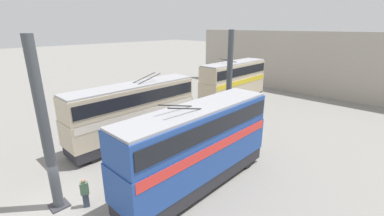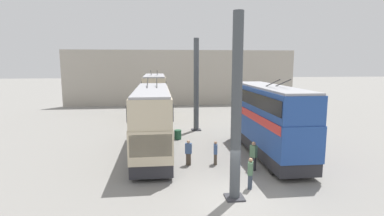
{
  "view_description": "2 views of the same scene",
  "coord_description": "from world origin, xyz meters",
  "px_view_note": "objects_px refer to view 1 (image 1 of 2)",
  "views": [
    {
      "loc": [
        -3.47,
        -13.07,
        9.23
      ],
      "look_at": [
        10.97,
        0.69,
        2.8
      ],
      "focal_mm": 24.0,
      "sensor_mm": 36.0,
      "label": 1
    },
    {
      "loc": [
        -13.64,
        3.62,
        6.6
      ],
      "look_at": [
        12.07,
        0.74,
        2.67
      ],
      "focal_mm": 28.0,
      "sensor_mm": 36.0,
      "label": 2
    }
  ],
  "objects_px": {
    "bus_left_far": "(198,142)",
    "oil_drum": "(187,128)",
    "person_aisle_midway": "(137,159)",
    "person_by_left_row": "(138,178)",
    "bus_right_mid": "(234,81)",
    "person_aisle_foreground": "(85,192)",
    "bus_right_near": "(134,109)",
    "person_by_right_row": "(122,149)"
  },
  "relations": [
    {
      "from": "bus_left_far",
      "to": "oil_drum",
      "type": "relative_size",
      "value": 12.84
    },
    {
      "from": "bus_right_near",
      "to": "oil_drum",
      "type": "height_order",
      "value": "bus_right_near"
    },
    {
      "from": "bus_right_near",
      "to": "person_by_left_row",
      "type": "height_order",
      "value": "bus_right_near"
    },
    {
      "from": "person_aisle_foreground",
      "to": "oil_drum",
      "type": "xyz_separation_m",
      "value": [
        10.76,
        3.12,
        -0.48
      ]
    },
    {
      "from": "bus_left_far",
      "to": "oil_drum",
      "type": "height_order",
      "value": "bus_left_far"
    },
    {
      "from": "bus_right_mid",
      "to": "bus_right_near",
      "type": "bearing_deg",
      "value": 180.0
    },
    {
      "from": "oil_drum",
      "to": "bus_right_near",
      "type": "bearing_deg",
      "value": 152.62
    },
    {
      "from": "person_by_right_row",
      "to": "bus_left_far",
      "type": "bearing_deg",
      "value": 117.91
    },
    {
      "from": "bus_left_far",
      "to": "bus_right_mid",
      "type": "distance_m",
      "value": 17.37
    },
    {
      "from": "bus_left_far",
      "to": "person_aisle_foreground",
      "type": "height_order",
      "value": "bus_left_far"
    },
    {
      "from": "bus_left_far",
      "to": "person_aisle_foreground",
      "type": "xyz_separation_m",
      "value": [
        -5.51,
        3.0,
        -1.96
      ]
    },
    {
      "from": "bus_right_mid",
      "to": "person_aisle_foreground",
      "type": "relative_size",
      "value": 5.86
    },
    {
      "from": "person_by_left_row",
      "to": "bus_right_mid",
      "type": "bearing_deg",
      "value": 74.26
    },
    {
      "from": "bus_left_far",
      "to": "person_aisle_midway",
      "type": "xyz_separation_m",
      "value": [
        -1.51,
        4.1,
        -2.04
      ]
    },
    {
      "from": "person_aisle_foreground",
      "to": "person_by_left_row",
      "type": "distance_m",
      "value": 2.84
    },
    {
      "from": "bus_left_far",
      "to": "person_by_right_row",
      "type": "bearing_deg",
      "value": 104.17
    },
    {
      "from": "bus_left_far",
      "to": "person_by_right_row",
      "type": "xyz_separation_m",
      "value": [
        -1.48,
        5.87,
        -1.96
      ]
    },
    {
      "from": "person_by_left_row",
      "to": "person_by_right_row",
      "type": "relative_size",
      "value": 1.08
    },
    {
      "from": "bus_right_near",
      "to": "person_aisle_midway",
      "type": "relative_size",
      "value": 7.26
    },
    {
      "from": "person_aisle_foreground",
      "to": "person_by_right_row",
      "type": "distance_m",
      "value": 4.95
    },
    {
      "from": "person_aisle_foreground",
      "to": "person_by_right_row",
      "type": "relative_size",
      "value": 1.01
    },
    {
      "from": "person_by_left_row",
      "to": "oil_drum",
      "type": "relative_size",
      "value": 2.22
    },
    {
      "from": "person_aisle_midway",
      "to": "person_by_left_row",
      "type": "relative_size",
      "value": 0.85
    },
    {
      "from": "bus_right_near",
      "to": "person_aisle_foreground",
      "type": "distance_m",
      "value": 8.72
    },
    {
      "from": "oil_drum",
      "to": "bus_right_mid",
      "type": "bearing_deg",
      "value": 11.62
    },
    {
      "from": "person_aisle_midway",
      "to": "bus_right_near",
      "type": "bearing_deg",
      "value": 155.31
    },
    {
      "from": "oil_drum",
      "to": "person_by_right_row",
      "type": "bearing_deg",
      "value": -177.8
    },
    {
      "from": "person_by_left_row",
      "to": "person_by_right_row",
      "type": "xyz_separation_m",
      "value": [
        1.38,
        3.88,
        -0.08
      ]
    },
    {
      "from": "bus_left_far",
      "to": "person_aisle_midway",
      "type": "height_order",
      "value": "bus_left_far"
    },
    {
      "from": "person_aisle_foreground",
      "to": "oil_drum",
      "type": "distance_m",
      "value": 11.21
    },
    {
      "from": "person_by_right_row",
      "to": "bus_right_mid",
      "type": "bearing_deg",
      "value": -158.37
    },
    {
      "from": "person_by_right_row",
      "to": "person_aisle_foreground",
      "type": "bearing_deg",
      "value": 49.15
    },
    {
      "from": "bus_left_far",
      "to": "bus_right_near",
      "type": "height_order",
      "value": "bus_left_far"
    },
    {
      "from": "bus_right_mid",
      "to": "person_aisle_foreground",
      "type": "bearing_deg",
      "value": -165.99
    },
    {
      "from": "person_aisle_foreground",
      "to": "bus_right_near",
      "type": "bearing_deg",
      "value": -27.1
    },
    {
      "from": "bus_right_near",
      "to": "person_aisle_foreground",
      "type": "xyz_separation_m",
      "value": [
        -6.76,
        -5.19,
        -1.83
      ]
    },
    {
      "from": "person_aisle_foreground",
      "to": "person_by_left_row",
      "type": "bearing_deg",
      "value": -85.69
    },
    {
      "from": "bus_left_far",
      "to": "person_aisle_midway",
      "type": "relative_size",
      "value": 6.8
    },
    {
      "from": "person_by_right_row",
      "to": "person_aisle_midway",
      "type": "bearing_deg",
      "value": 102.77
    },
    {
      "from": "bus_right_near",
      "to": "oil_drum",
      "type": "relative_size",
      "value": 13.71
    },
    {
      "from": "bus_right_near",
      "to": "person_by_left_row",
      "type": "distance_m",
      "value": 7.65
    },
    {
      "from": "person_aisle_midway",
      "to": "person_by_left_row",
      "type": "distance_m",
      "value": 2.52
    }
  ]
}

